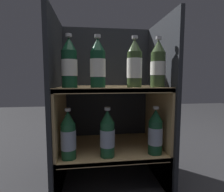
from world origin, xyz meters
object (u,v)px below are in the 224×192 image
object	(u,v)px
bottle_lower_front_0	(68,137)
bottle_lower_front_2	(155,133)
bottle_upper_front_3	(158,65)
bottle_upper_front_1	(98,65)
bottle_upper_front_0	(69,64)
bottle_upper_front_2	(134,65)
bottle_lower_front_1	(107,135)

from	to	relation	value
bottle_lower_front_0	bottle_lower_front_2	xyz separation A→B (m)	(0.43, -0.00, 0.00)
bottle_upper_front_3	bottle_lower_front_2	xyz separation A→B (m)	(-0.00, -0.00, -0.34)
bottle_upper_front_1	bottle_lower_front_2	distance (m)	0.45
bottle_upper_front_1	bottle_upper_front_3	world-z (taller)	same
bottle_upper_front_3	bottle_upper_front_0	bearing A→B (deg)	-180.00
bottle_upper_front_2	bottle_lower_front_2	size ratio (longest dim) A/B	1.00
bottle_upper_front_0	bottle_upper_front_3	world-z (taller)	same
bottle_upper_front_2	bottle_lower_front_1	xyz separation A→B (m)	(-0.13, 0.00, -0.34)
bottle_upper_front_1	bottle_upper_front_0	bearing A→B (deg)	-180.00
bottle_upper_front_2	bottle_lower_front_0	distance (m)	0.47
bottle_upper_front_0	bottle_upper_front_3	xyz separation A→B (m)	(0.42, 0.00, 0.00)
bottle_upper_front_2	bottle_lower_front_1	world-z (taller)	bottle_upper_front_2
bottle_upper_front_2	bottle_lower_front_1	distance (m)	0.36
bottle_upper_front_2	bottle_lower_front_0	xyz separation A→B (m)	(-0.32, 0.00, -0.34)
bottle_upper_front_0	bottle_lower_front_2	bearing A→B (deg)	0.00
bottle_lower_front_2	bottle_upper_front_2	bearing A→B (deg)	180.00
bottle_upper_front_0	bottle_upper_front_1	world-z (taller)	same
bottle_upper_front_2	bottle_lower_front_2	xyz separation A→B (m)	(0.11, -0.00, -0.34)
bottle_upper_front_0	bottle_upper_front_2	bearing A→B (deg)	0.00
bottle_upper_front_0	bottle_upper_front_1	size ratio (longest dim) A/B	1.00
bottle_upper_front_1	bottle_upper_front_3	distance (m)	0.29
bottle_upper_front_3	bottle_lower_front_0	size ratio (longest dim) A/B	1.00
bottle_lower_front_1	bottle_lower_front_2	bearing A→B (deg)	-0.00
bottle_lower_front_1	bottle_upper_front_1	bearing A→B (deg)	180.00
bottle_upper_front_1	bottle_upper_front_3	size ratio (longest dim) A/B	1.00
bottle_upper_front_1	bottle_lower_front_2	size ratio (longest dim) A/B	1.00
bottle_upper_front_2	bottle_upper_front_3	world-z (taller)	same
bottle_upper_front_0	bottle_upper_front_3	bearing A→B (deg)	0.00
bottle_upper_front_1	bottle_upper_front_2	size ratio (longest dim) A/B	1.00
bottle_upper_front_3	bottle_upper_front_2	bearing A→B (deg)	180.00
bottle_lower_front_1	bottle_lower_front_2	world-z (taller)	same
bottle_lower_front_2	bottle_lower_front_0	bearing A→B (deg)	180.00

